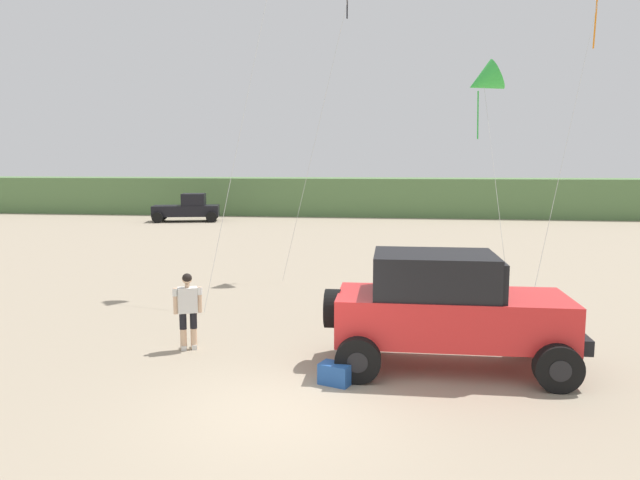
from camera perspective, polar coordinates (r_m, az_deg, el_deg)
The scene contains 7 objects.
ground_plane at distance 9.77m, azimuth -3.33°, elevation -16.42°, with size 220.00×220.00×0.00m, color gray.
dune_ridge at distance 47.71m, azimuth 2.54°, elevation 4.33°, with size 90.00×6.20×2.96m, color #567A47.
jeep at distance 11.61m, azimuth 12.45°, elevation -6.48°, with size 4.87×2.44×2.26m.
person_watching at distance 12.79m, azimuth -12.86°, elevation -6.43°, with size 0.58×0.42×1.67m.
cooler_box at distance 10.78m, azimuth 1.52°, elevation -13.01°, with size 0.56×0.36×0.38m, color #23519E.
distant_pickup at distance 42.51m, azimuth -12.84°, elevation 3.06°, with size 4.92×3.37×1.98m.
kite_purple_stunt at distance 21.88m, azimuth 15.76°, elevation 14.80°, with size 1.54×4.97×7.72m.
Camera 1 is at (1.76, -8.78, 3.93)m, focal length 32.56 mm.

